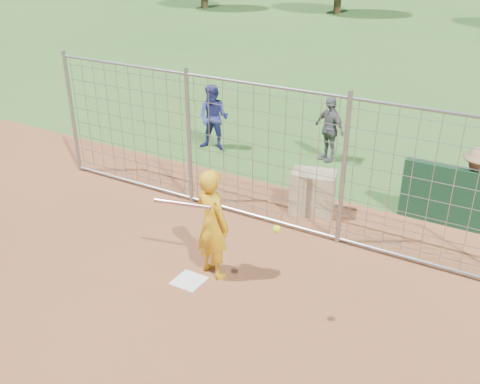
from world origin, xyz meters
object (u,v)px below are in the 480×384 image
Objects in this scene: bystander_b at (329,129)px; equipment_bin at (313,192)px; batter at (212,224)px; bystander_a at (214,118)px; bystander_c at (474,188)px.

equipment_bin is at bearing -48.52° from bystander_b.
batter is 1.17× the size of bystander_b.
bystander_a is 3.83m from equipment_bin.
bystander_c reaches higher than bystander_b.
bystander_c is at bearing -20.08° from bystander_a.
bystander_a is 1.05× the size of bystander_c.
bystander_b is 1.00× the size of bystander_c.
bystander_c is (3.09, 3.54, -0.12)m from batter.
bystander_c is 2.78m from equipment_bin.
bystander_c is at bearing 3.99° from equipment_bin.
batter reaches higher than bystander_c.
batter is at bearing -115.78° from equipment_bin.
batter is at bearing -68.62° from bystander_a.
bystander_c is (3.34, -1.65, 0.00)m from bystander_b.
bystander_b is 2.68m from equipment_bin.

